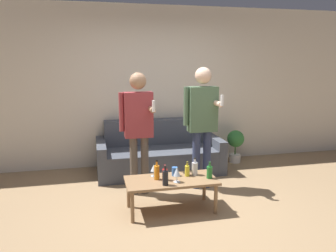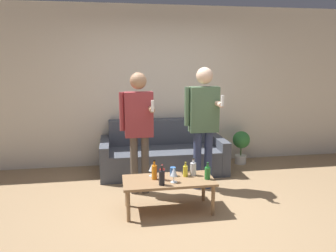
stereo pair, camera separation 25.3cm
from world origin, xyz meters
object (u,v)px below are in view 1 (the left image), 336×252
at_px(couch, 159,153).
at_px(person_standing_left, 138,123).
at_px(coffee_table, 171,183).
at_px(person_standing_right, 202,117).
at_px(bottle_orange, 165,177).

relative_size(couch, person_standing_left, 1.22).
xyz_separation_m(couch, person_standing_left, (-0.45, -0.90, 0.70)).
relative_size(couch, coffee_table, 1.84).
bearing_deg(coffee_table, person_standing_right, 46.81).
distance_m(bottle_orange, person_standing_right, 1.18).
height_order(coffee_table, bottle_orange, bottle_orange).
relative_size(person_standing_left, person_standing_right, 0.96).
xyz_separation_m(person_standing_left, person_standing_right, (0.89, 0.02, 0.03)).
bearing_deg(person_standing_left, person_standing_right, 1.56).
bearing_deg(coffee_table, person_standing_left, 116.53).
bearing_deg(couch, coffee_table, -95.64).
xyz_separation_m(couch, bottle_orange, (-0.26, -1.67, 0.20)).
relative_size(bottle_orange, person_standing_left, 0.14).
height_order(coffee_table, person_standing_right, person_standing_right).
bearing_deg(person_standing_left, bottle_orange, -75.75).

